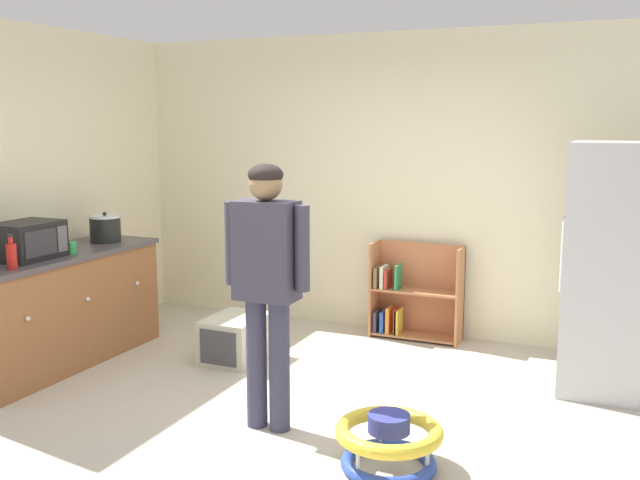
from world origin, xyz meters
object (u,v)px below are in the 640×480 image
(baby_walker, at_px, (389,442))
(crock_pot, at_px, (105,229))
(refrigerator, at_px, (618,269))
(ketchup_bottle, at_px, (12,255))
(kitchen_counter, at_px, (57,308))
(bookshelf, at_px, (411,298))
(pet_carrier, at_px, (236,338))
(teal_cup, at_px, (63,240))
(standing_person, at_px, (267,273))
(microwave, at_px, (27,240))
(banana_bunch, at_px, (63,246))
(green_cup, at_px, (71,248))

(baby_walker, bearing_deg, crock_pot, 157.17)
(refrigerator, xyz_separation_m, ketchup_bottle, (-3.87, -1.73, 0.11))
(kitchen_counter, height_order, bookshelf, kitchen_counter)
(bookshelf, relative_size, baby_walker, 1.41)
(refrigerator, bearing_deg, pet_carrier, -170.16)
(ketchup_bottle, height_order, teal_cup, ketchup_bottle)
(standing_person, xyz_separation_m, pet_carrier, (-0.85, 1.06, -0.82))
(bookshelf, distance_m, ketchup_bottle, 3.32)
(microwave, xyz_separation_m, banana_bunch, (-0.05, 0.41, -0.11))
(standing_person, xyz_separation_m, microwave, (-2.10, 0.16, 0.04))
(baby_walker, bearing_deg, standing_person, 165.33)
(banana_bunch, bearing_deg, crock_pot, 81.92)
(bookshelf, distance_m, baby_walker, 2.55)
(teal_cup, bearing_deg, crock_pot, 53.01)
(refrigerator, height_order, baby_walker, refrigerator)
(standing_person, distance_m, green_cup, 2.00)
(pet_carrier, bearing_deg, green_cup, -151.11)
(kitchen_counter, distance_m, refrigerator, 4.25)
(microwave, bearing_deg, pet_carrier, 35.73)
(kitchen_counter, bearing_deg, baby_walker, -12.45)
(microwave, distance_m, crock_pot, 0.85)
(ketchup_bottle, relative_size, green_cup, 2.59)
(green_cup, bearing_deg, microwave, -117.19)
(baby_walker, relative_size, microwave, 1.26)
(kitchen_counter, height_order, refrigerator, refrigerator)
(pet_carrier, bearing_deg, crock_pot, -177.88)
(kitchen_counter, bearing_deg, microwave, -88.61)
(crock_pot, bearing_deg, teal_cup, -126.99)
(refrigerator, distance_m, ketchup_bottle, 4.24)
(kitchen_counter, height_order, crock_pot, crock_pot)
(refrigerator, relative_size, green_cup, 18.74)
(kitchen_counter, distance_m, bookshelf, 2.99)
(standing_person, distance_m, ketchup_bottle, 1.91)
(kitchen_counter, bearing_deg, bookshelf, 37.42)
(teal_cup, bearing_deg, green_cup, -39.80)
(bookshelf, bearing_deg, refrigerator, -22.32)
(bookshelf, xyz_separation_m, crock_pot, (-2.35, -1.23, 0.65))
(baby_walker, bearing_deg, green_cup, 166.39)
(kitchen_counter, relative_size, crock_pot, 7.08)
(bookshelf, xyz_separation_m, pet_carrier, (-1.12, -1.19, -0.18))
(pet_carrier, height_order, teal_cup, teal_cup)
(baby_walker, distance_m, microwave, 3.12)
(standing_person, bearing_deg, banana_bunch, 164.95)
(bookshelf, distance_m, green_cup, 2.91)
(baby_walker, xyz_separation_m, ketchup_bottle, (-2.77, 0.05, 0.84))
(kitchen_counter, relative_size, bookshelf, 2.19)
(ketchup_bottle, bearing_deg, bookshelf, 48.17)
(bookshelf, bearing_deg, microwave, -138.67)
(crock_pot, height_order, banana_bunch, crock_pot)
(refrigerator, height_order, green_cup, refrigerator)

